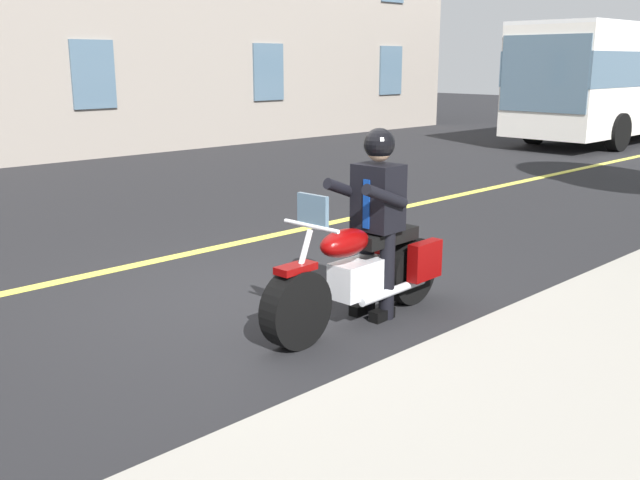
% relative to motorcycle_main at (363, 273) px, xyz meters
% --- Properties ---
extents(ground_plane, '(80.00, 80.00, 0.00)m').
position_rel_motorcycle_main_xyz_m(ground_plane, '(0.27, -1.06, -0.45)').
color(ground_plane, black).
extents(lane_center_stripe, '(60.00, 0.16, 0.01)m').
position_rel_motorcycle_main_xyz_m(lane_center_stripe, '(0.27, -3.06, -0.45)').
color(lane_center_stripe, '#E5DB4C').
rests_on(lane_center_stripe, ground_plane).
extents(motorcycle_main, '(2.22, 0.65, 1.26)m').
position_rel_motorcycle_main_xyz_m(motorcycle_main, '(0.00, 0.00, 0.00)').
color(motorcycle_main, black).
rests_on(motorcycle_main, ground_plane).
extents(rider_main, '(0.64, 0.56, 1.74)m').
position_rel_motorcycle_main_xyz_m(rider_main, '(-0.19, -0.01, 0.58)').
color(rider_main, black).
rests_on(rider_main, ground_plane).
extents(bus_far, '(11.05, 2.70, 3.30)m').
position_rel_motorcycle_main_xyz_m(bus_far, '(-17.71, -5.11, 1.42)').
color(bus_far, white).
rests_on(bus_far, ground_plane).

